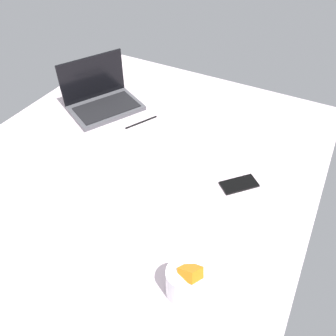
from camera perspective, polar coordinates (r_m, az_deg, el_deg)
bed_mattress at (r=138.20cm, az=-7.02°, el=-3.78°), size 180.00×140.00×18.00cm
laptop at (r=169.76cm, az=-11.27°, el=11.50°), size 39.90×35.66×23.00cm
snack_cup at (r=96.72cm, az=2.49°, el=-18.81°), size 9.62×9.96×14.22cm
cell_phone at (r=129.24cm, az=12.07°, el=-2.74°), size 14.88×14.51×0.80cm
charger_cable at (r=157.92cm, az=-4.59°, el=7.82°), size 15.43×8.23×0.60cm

